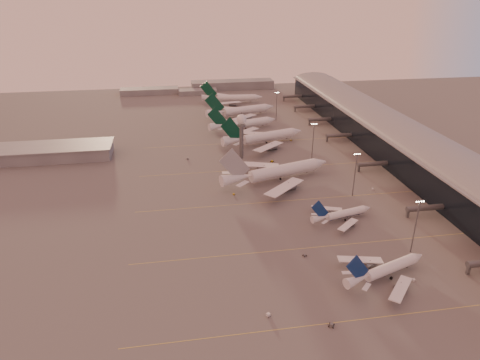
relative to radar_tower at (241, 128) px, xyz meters
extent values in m
plane|color=#5A5758|center=(-5.00, -120.00, -20.95)|extent=(700.00, 700.00, 0.00)
cube|color=gold|center=(25.00, -155.00, -20.94)|extent=(180.00, 0.25, 0.02)
cube|color=gold|center=(25.00, -110.00, -20.94)|extent=(180.00, 0.25, 0.02)
cube|color=gold|center=(25.00, -65.00, -20.94)|extent=(180.00, 0.25, 0.02)
cube|color=gold|center=(25.00, -20.00, -20.94)|extent=(180.00, 0.25, 0.02)
cube|color=gold|center=(25.00, 30.00, -20.94)|extent=(180.00, 0.25, 0.02)
cube|color=black|center=(103.00, -10.00, -11.95)|extent=(36.00, 360.00, 18.00)
cylinder|color=slate|center=(103.00, -10.00, -2.95)|extent=(10.08, 360.00, 10.08)
cube|color=slate|center=(103.00, -10.00, -2.75)|extent=(40.00, 362.00, 0.80)
cube|color=#575A5F|center=(67.00, -138.00, -18.75)|extent=(1.20, 1.20, 4.40)
cylinder|color=#575A5F|center=(77.00, -92.00, -16.45)|extent=(22.00, 2.80, 2.80)
cube|color=#575A5F|center=(67.00, -92.00, -18.75)|extent=(1.20, 1.20, 4.40)
cylinder|color=#575A5F|center=(77.00, -34.00, -16.45)|extent=(22.00, 2.80, 2.80)
cube|color=#575A5F|center=(67.00, -34.00, -18.75)|extent=(1.20, 1.20, 4.40)
cylinder|color=#575A5F|center=(77.00, 22.00, -16.45)|extent=(22.00, 2.80, 2.80)
cube|color=#575A5F|center=(67.00, 22.00, -18.75)|extent=(1.20, 1.20, 4.40)
cylinder|color=#575A5F|center=(77.00, 64.00, -16.45)|extent=(22.00, 2.80, 2.80)
cube|color=#575A5F|center=(67.00, 64.00, -18.75)|extent=(1.20, 1.20, 4.40)
cylinder|color=#575A5F|center=(77.00, 106.00, -16.45)|extent=(22.00, 2.80, 2.80)
cube|color=#575A5F|center=(67.00, 106.00, -18.75)|extent=(1.20, 1.20, 4.40)
cylinder|color=#575A5F|center=(77.00, 146.00, -16.45)|extent=(22.00, 2.80, 2.80)
cube|color=#575A5F|center=(67.00, 146.00, -18.75)|extent=(1.20, 1.20, 4.40)
cube|color=slate|center=(-125.00, 20.00, -16.95)|extent=(80.00, 25.00, 8.00)
cube|color=slate|center=(-125.00, 20.00, -12.75)|extent=(82.00, 27.00, 0.60)
cylinder|color=#575A5F|center=(0.00, 0.00, -9.95)|extent=(2.60, 2.60, 22.00)
cylinder|color=#575A5F|center=(0.00, 0.00, 1.55)|extent=(5.20, 5.20, 1.20)
sphere|color=white|center=(0.00, 0.00, 5.45)|extent=(6.40, 6.40, 6.40)
cylinder|color=#575A5F|center=(0.00, 0.00, 9.15)|extent=(0.16, 0.16, 2.00)
cylinder|color=#575A5F|center=(53.00, -120.00, -8.45)|extent=(0.56, 0.56, 25.00)
cube|color=#575A5F|center=(53.00, -120.00, 3.55)|extent=(3.60, 0.25, 0.25)
sphere|color=#FFEABF|center=(51.50, -120.00, 3.15)|extent=(0.56, 0.56, 0.56)
sphere|color=#FFEABF|center=(52.50, -120.00, 3.15)|extent=(0.56, 0.56, 0.56)
sphere|color=#FFEABF|center=(53.50, -120.00, 3.15)|extent=(0.56, 0.56, 0.56)
sphere|color=#FFEABF|center=(54.50, -120.00, 3.15)|extent=(0.56, 0.56, 0.56)
cylinder|color=#575A5F|center=(50.00, -65.00, -8.45)|extent=(0.56, 0.56, 25.00)
cube|color=#575A5F|center=(50.00, -65.00, 3.55)|extent=(3.60, 0.25, 0.25)
sphere|color=#FFEABF|center=(48.50, -65.00, 3.15)|extent=(0.56, 0.56, 0.56)
sphere|color=#FFEABF|center=(49.50, -65.00, 3.15)|extent=(0.56, 0.56, 0.56)
sphere|color=#FFEABF|center=(50.50, -65.00, 3.15)|extent=(0.56, 0.56, 0.56)
sphere|color=#FFEABF|center=(51.50, -65.00, 3.15)|extent=(0.56, 0.56, 0.56)
cylinder|color=#575A5F|center=(45.00, -10.00, -8.45)|extent=(0.56, 0.56, 25.00)
cube|color=#575A5F|center=(45.00, -10.00, 3.55)|extent=(3.60, 0.25, 0.25)
sphere|color=#FFEABF|center=(43.50, -10.00, 3.15)|extent=(0.56, 0.56, 0.56)
sphere|color=#FFEABF|center=(44.50, -10.00, 3.15)|extent=(0.56, 0.56, 0.56)
sphere|color=#FFEABF|center=(45.50, -10.00, 3.15)|extent=(0.56, 0.56, 0.56)
sphere|color=#FFEABF|center=(46.50, -10.00, 3.15)|extent=(0.56, 0.56, 0.56)
cylinder|color=#575A5F|center=(43.00, 80.00, -8.45)|extent=(0.56, 0.56, 25.00)
cube|color=#575A5F|center=(43.00, 80.00, 3.55)|extent=(3.60, 0.25, 0.25)
sphere|color=#FFEABF|center=(41.50, 80.00, 3.15)|extent=(0.56, 0.56, 0.56)
sphere|color=#FFEABF|center=(42.50, 80.00, 3.15)|extent=(0.56, 0.56, 0.56)
sphere|color=#FFEABF|center=(43.50, 80.00, 3.15)|extent=(0.56, 0.56, 0.56)
sphere|color=#FFEABF|center=(44.50, 80.00, 3.15)|extent=(0.56, 0.56, 0.56)
cube|color=slate|center=(-65.00, 200.00, -17.95)|extent=(60.00, 18.00, 6.00)
cube|color=slate|center=(25.00, 210.00, -16.45)|extent=(90.00, 20.00, 9.00)
cube|color=slate|center=(-15.00, 190.00, -18.45)|extent=(40.00, 15.00, 5.00)
cylinder|color=white|center=(36.35, -134.04, -17.51)|extent=(24.72, 12.24, 4.21)
cylinder|color=navy|center=(36.35, -134.04, -18.46)|extent=(23.86, 10.96, 3.03)
cone|color=white|center=(50.26, -129.11, -17.51)|extent=(5.92, 5.57, 4.21)
cone|color=white|center=(19.81, -139.91, -16.99)|extent=(11.18, 7.44, 4.21)
cube|color=white|center=(34.09, -145.84, -18.25)|extent=(15.14, 16.00, 1.32)
cylinder|color=slate|center=(36.11, -142.52, -20.17)|extent=(5.43, 4.18, 2.74)
cube|color=slate|center=(36.11, -142.52, -18.99)|extent=(0.41, 0.37, 1.68)
cube|color=white|center=(27.16, -126.31, -18.25)|extent=(18.31, 6.73, 1.32)
cylinder|color=slate|center=(30.82, -127.61, -20.17)|extent=(5.43, 4.18, 2.74)
cube|color=slate|center=(30.82, -127.61, -18.99)|extent=(0.41, 0.37, 1.68)
cube|color=navy|center=(19.32, -140.09, -11.78)|extent=(11.02, 4.23, 12.55)
cube|color=white|center=(21.44, -144.41, -16.88)|extent=(4.63, 4.67, 0.28)
cube|color=white|center=(18.24, -135.39, -16.88)|extent=(4.96, 2.32, 0.28)
cylinder|color=black|center=(45.21, -130.90, -20.40)|extent=(0.55, 0.55, 1.11)
cylinder|color=black|center=(33.66, -132.41, -20.34)|extent=(1.33, 0.93, 1.22)
cylinder|color=black|center=(35.29, -137.01, -20.34)|extent=(1.33, 0.93, 1.22)
cylinder|color=white|center=(36.45, -88.70, -18.06)|extent=(21.06, 8.39, 3.54)
cylinder|color=navy|center=(36.45, -88.70, -18.86)|extent=(20.42, 7.33, 2.55)
cone|color=white|center=(48.51, -85.75, -18.06)|extent=(4.76, 4.40, 3.54)
cone|color=white|center=(22.10, -92.22, -17.62)|extent=(9.32, 5.52, 3.54)
cube|color=white|center=(33.56, -98.39, -18.68)|extent=(13.55, 12.63, 1.11)
cylinder|color=slate|center=(35.53, -95.78, -20.30)|extent=(4.46, 3.20, 2.30)
cube|color=slate|center=(35.53, -95.78, -19.30)|extent=(0.33, 0.29, 1.42)
cube|color=white|center=(29.41, -81.45, -18.68)|extent=(15.45, 7.08, 1.11)
cylinder|color=slate|center=(32.36, -82.85, -20.30)|extent=(4.46, 3.20, 2.30)
cube|color=slate|center=(32.36, -82.85, -19.30)|extent=(0.33, 0.29, 1.42)
cube|color=navy|center=(21.68, -92.32, -13.23)|extent=(9.52, 2.63, 10.56)
cube|color=white|center=(23.09, -96.12, -17.53)|extent=(4.06, 3.74, 0.23)
cube|color=white|center=(21.17, -88.30, -17.53)|extent=(4.26, 2.33, 0.23)
cylinder|color=black|center=(44.13, -86.82, -20.48)|extent=(0.47, 0.47, 0.93)
cylinder|color=black|center=(34.33, -87.11, -20.44)|extent=(1.11, 0.70, 1.03)
cylinder|color=black|center=(35.30, -91.10, -20.44)|extent=(1.11, 0.70, 1.03)
cylinder|color=white|center=(18.54, -38.22, -16.27)|extent=(43.23, 19.06, 6.74)
cylinder|color=white|center=(18.54, -38.22, -17.79)|extent=(41.86, 17.00, 4.85)
cone|color=white|center=(43.16, -30.69, -16.27)|extent=(9.96, 8.89, 6.74)
cone|color=white|center=(-10.75, -47.17, -15.43)|extent=(19.27, 11.74, 6.74)
cube|color=white|center=(13.72, -58.46, -17.45)|extent=(26.97, 26.97, 2.00)
cylinder|color=slate|center=(17.47, -52.87, -20.19)|extent=(9.27, 6.63, 4.38)
cube|color=slate|center=(17.47, -52.87, -18.63)|extent=(0.39, 0.36, 2.70)
cube|color=white|center=(3.22, -24.14, -17.45)|extent=(31.77, 12.95, 2.00)
cylinder|color=slate|center=(9.46, -26.67, -20.19)|extent=(9.27, 6.63, 4.38)
cube|color=slate|center=(9.46, -26.67, -18.63)|extent=(0.39, 0.36, 2.70)
cube|color=#989A9F|center=(-11.61, -47.44, -7.47)|extent=(17.98, 5.83, 20.01)
cube|color=white|center=(-8.65, -55.27, -15.26)|extent=(8.24, 7.99, 0.27)
cube|color=white|center=(-13.53, -39.29, -15.26)|extent=(8.74, 4.40, 0.27)
cylinder|color=black|center=(34.21, -33.43, -20.41)|extent=(0.54, 0.54, 1.09)
cylinder|color=black|center=(14.51, -36.95, -20.35)|extent=(1.30, 0.87, 1.20)
cylinder|color=black|center=(15.91, -41.53, -20.35)|extent=(1.30, 0.87, 1.20)
cylinder|color=white|center=(24.13, 25.16, -16.45)|extent=(39.66, 17.44, 6.37)
cylinder|color=white|center=(24.13, 25.16, -17.88)|extent=(38.40, 15.50, 4.59)
cone|color=white|center=(46.71, 31.93, -16.45)|extent=(9.15, 8.30, 6.37)
cone|color=white|center=(-2.72, 17.12, -15.65)|extent=(17.70, 10.86, 6.37)
cube|color=white|center=(19.58, 6.45, -17.56)|extent=(25.06, 24.89, 1.89)
cylinder|color=slate|center=(23.08, 11.60, -20.18)|extent=(8.51, 6.16, 4.14)
cube|color=slate|center=(23.08, 11.60, -18.68)|extent=(0.39, 0.36, 2.55)
cube|color=white|center=(10.04, 38.28, -17.56)|extent=(29.42, 12.15, 1.89)
cylinder|color=slate|center=(15.80, 35.91, -20.18)|extent=(8.51, 6.16, 4.14)
cube|color=slate|center=(15.80, 35.91, -18.68)|extent=(0.39, 0.36, 2.55)
cube|color=#073523|center=(-3.51, 16.88, -8.04)|extent=(16.90, 5.40, 18.85)
cube|color=white|center=(-0.79, 9.71, -15.49)|extent=(7.56, 7.29, 0.27)
cube|color=white|center=(-5.18, 24.36, -15.49)|extent=(8.01, 4.07, 0.27)
cylinder|color=black|center=(38.51, 29.47, -20.40)|extent=(0.55, 0.55, 1.10)
cylinder|color=black|center=(20.39, 26.56, -20.35)|extent=(1.32, 0.87, 1.21)
cylinder|color=black|center=(21.78, 21.93, -20.35)|extent=(1.32, 0.87, 1.21)
cylinder|color=white|center=(15.30, 60.87, -16.88)|extent=(35.85, 15.70, 5.76)
cylinder|color=white|center=(15.30, 60.87, -18.18)|extent=(34.70, 13.95, 4.14)
cone|color=white|center=(35.71, 66.95, -16.88)|extent=(8.26, 7.49, 5.76)
cone|color=white|center=(-8.97, 53.64, -16.16)|extent=(15.99, 9.79, 5.76)
cube|color=white|center=(11.16, 43.97, -17.89)|extent=(22.67, 22.46, 1.70)
cylinder|color=slate|center=(14.33, 48.62, -20.25)|extent=(7.69, 5.56, 3.74)
cube|color=slate|center=(14.33, 48.62, -18.89)|extent=(0.36, 0.32, 2.30)
cube|color=white|center=(2.59, 72.75, -17.89)|extent=(26.59, 11.02, 1.70)
cylinder|color=slate|center=(7.79, 70.59, -20.25)|extent=(7.69, 5.56, 3.74)
cube|color=slate|center=(7.79, 70.59, -18.89)|extent=(0.36, 0.32, 2.30)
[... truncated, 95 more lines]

